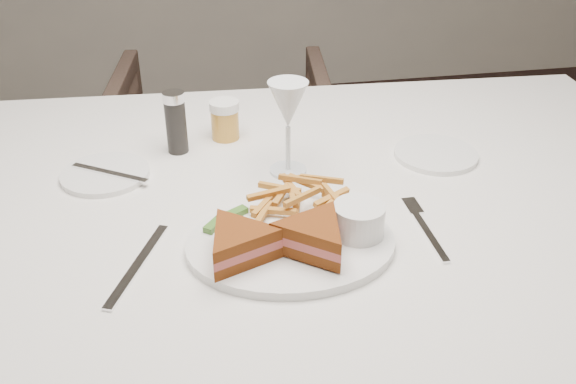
{
  "coord_description": "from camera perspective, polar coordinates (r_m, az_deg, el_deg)",
  "views": [
    {
      "loc": [
        -0.27,
        -0.82,
        1.33
      ],
      "look_at": [
        -0.11,
        0.05,
        0.8
      ],
      "focal_mm": 40.0,
      "sensor_mm": 36.0,
      "label": 1
    }
  ],
  "objects": [
    {
      "name": "table",
      "position": [
        1.33,
        -0.41,
        -14.79
      ],
      "size": [
        1.63,
        1.14,
        0.75
      ],
      "primitive_type": "cube",
      "rotation": [
        0.0,
        0.0,
        -0.06
      ],
      "color": "silver",
      "rests_on": "ground"
    },
    {
      "name": "chair_far",
      "position": [
        2.1,
        -5.73,
        2.99
      ],
      "size": [
        0.75,
        0.72,
        0.7
      ],
      "primitive_type": "imported",
      "rotation": [
        0.0,
        0.0,
        3.02
      ],
      "color": "#45332A",
      "rests_on": "ground"
    },
    {
      "name": "table_setting",
      "position": [
        1.04,
        -0.54,
        -0.38
      ],
      "size": [
        0.78,
        0.61,
        0.18
      ],
      "color": "white",
      "rests_on": "table"
    }
  ]
}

